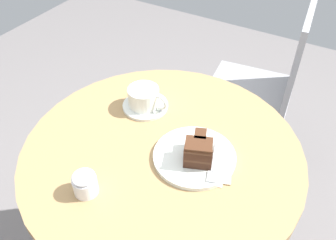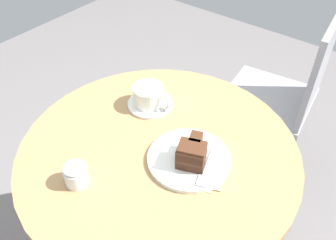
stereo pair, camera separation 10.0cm
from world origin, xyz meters
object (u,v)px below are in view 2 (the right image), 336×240
Objects in this scene: cake_plate at (189,159)px; sugar_pot at (76,174)px; saucer at (150,104)px; teaspoon at (165,105)px; napkin at (197,166)px; fork at (205,171)px; cafe_chair at (290,90)px; coffee_cup at (149,95)px; cake_slice at (192,153)px.

cake_plate is 3.49× the size of sugar_pot.
teaspoon reaches higher than saucer.
sugar_pot is (-0.21, -0.23, 0.03)m from napkin.
fork reaches higher than saucer.
cafe_chair reaches higher than napkin.
napkin is 2.85× the size of sugar_pot.
teaspoon is (0.04, 0.02, -0.03)m from coffee_cup.
sugar_pot is (-0.24, -0.21, 0.02)m from fork.
coffee_cup is at bearing -25.75° from cafe_chair.
cake_slice is at bearing -26.06° from cake_plate.
coffee_cup is 1.27× the size of cake_slice.
fork is at bearing 41.99° from sugar_pot.
napkin is (0.22, -0.14, -0.01)m from teaspoon.
cake_plate is 0.06m from fork.
teaspoon reaches higher than napkin.
sugar_pot is (0.01, -0.36, 0.02)m from teaspoon.
sugar_pot is at bearing -130.79° from cake_slice.
napkin is at bearing 11.95° from cake_slice.
fork is 0.15× the size of cafe_chair.
saucer is 1.39× the size of cake_slice.
cake_slice is 0.12× the size of cafe_chair.
fork is at bearing -23.57° from coffee_cup.
coffee_cup is 1.70× the size of teaspoon.
cake_plate is 1.22× the size of napkin.
cake_plate is 0.26× the size of cafe_chair.
coffee_cup is 0.29m from napkin.
saucer is 0.26m from cake_plate.
cafe_chair reaches higher than cake_plate.
cake_slice is 1.60× the size of sugar_pot.
cafe_chair reaches higher than cake_slice.
cake_slice reaches higher than sugar_pot.
napkin is at bearing -4.79° from cafe_chair.
teaspoon is 0.26m from napkin.
coffee_cup is 0.97× the size of fork.
coffee_cup reaches higher than napkin.
cafe_chair is (0.23, 0.67, -0.28)m from coffee_cup.
saucer is 0.27m from cake_slice.
coffee_cup is at bearing 153.99° from cake_plate.
sugar_pot reaches higher than saucer.
cafe_chair is at bearing 91.12° from cake_slice.
cake_slice is (0.20, -0.14, 0.03)m from teaspoon.
saucer reaches higher than napkin.
sugar_pot is at bearing -81.29° from coffee_cup.
saucer is at bearing -25.72° from cafe_chair.
sugar_pot is (0.05, -0.34, 0.03)m from saucer.
cafe_chair is at bearing 71.34° from saucer.
coffee_cup is at bearing -114.17° from teaspoon.
saucer is 0.75m from cafe_chair.
teaspoon is at bearing -139.46° from fork.
fork is at bearing -9.39° from cake_slice.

